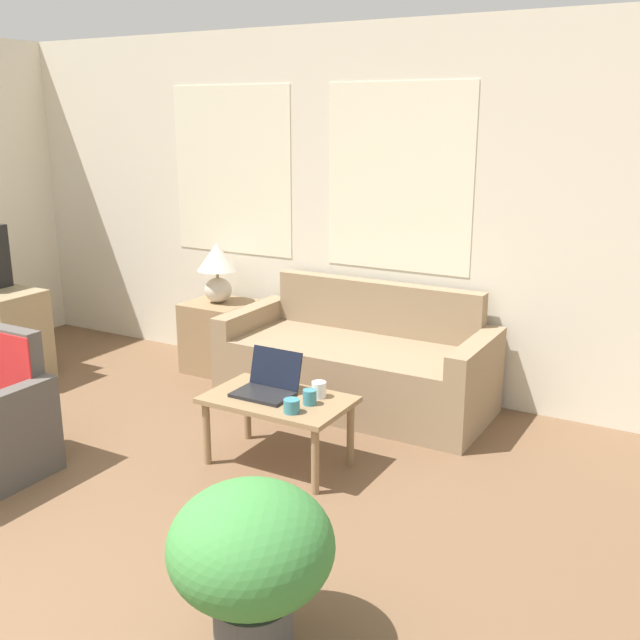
{
  "coord_description": "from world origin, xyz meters",
  "views": [
    {
      "loc": [
        2.78,
        -1.14,
        1.99
      ],
      "look_at": [
        0.56,
        2.74,
        0.75
      ],
      "focal_mm": 42.0,
      "sensor_mm": 36.0,
      "label": 1
    }
  ],
  "objects_px": {
    "couch": "(359,366)",
    "cup_navy": "(292,406)",
    "laptop": "(268,384)",
    "coffee_table": "(278,406)",
    "table_lamp": "(217,267)",
    "cup_yellow": "(310,397)",
    "potted_plant": "(251,554)",
    "cup_white": "(319,389)"
  },
  "relations": [
    {
      "from": "cup_white",
      "to": "laptop",
      "type": "bearing_deg",
      "value": -161.8
    },
    {
      "from": "cup_navy",
      "to": "cup_white",
      "type": "xyz_separation_m",
      "value": [
        0.01,
        0.27,
        0.01
      ]
    },
    {
      "from": "table_lamp",
      "to": "potted_plant",
      "type": "xyz_separation_m",
      "value": [
        2.08,
        -2.56,
        -0.43
      ]
    },
    {
      "from": "couch",
      "to": "cup_navy",
      "type": "bearing_deg",
      "value": -79.93
    },
    {
      "from": "cup_navy",
      "to": "cup_white",
      "type": "distance_m",
      "value": 0.28
    },
    {
      "from": "laptop",
      "to": "potted_plant",
      "type": "bearing_deg",
      "value": -58.6
    },
    {
      "from": "laptop",
      "to": "cup_yellow",
      "type": "relative_size",
      "value": 3.93
    },
    {
      "from": "couch",
      "to": "cup_navy",
      "type": "height_order",
      "value": "couch"
    },
    {
      "from": "cup_yellow",
      "to": "laptop",
      "type": "bearing_deg",
      "value": 174.79
    },
    {
      "from": "cup_navy",
      "to": "potted_plant",
      "type": "bearing_deg",
      "value": -64.58
    },
    {
      "from": "cup_yellow",
      "to": "potted_plant",
      "type": "height_order",
      "value": "potted_plant"
    },
    {
      "from": "table_lamp",
      "to": "cup_white",
      "type": "height_order",
      "value": "table_lamp"
    },
    {
      "from": "coffee_table",
      "to": "cup_yellow",
      "type": "relative_size",
      "value": 9.75
    },
    {
      "from": "couch",
      "to": "cup_yellow",
      "type": "relative_size",
      "value": 21.97
    },
    {
      "from": "table_lamp",
      "to": "coffee_table",
      "type": "relative_size",
      "value": 0.56
    },
    {
      "from": "cup_navy",
      "to": "couch",
      "type": "bearing_deg",
      "value": 100.07
    },
    {
      "from": "couch",
      "to": "cup_navy",
      "type": "xyz_separation_m",
      "value": [
        0.22,
        -1.25,
        0.18
      ]
    },
    {
      "from": "coffee_table",
      "to": "potted_plant",
      "type": "xyz_separation_m",
      "value": [
        0.77,
        -1.37,
        0.05
      ]
    },
    {
      "from": "cup_navy",
      "to": "potted_plant",
      "type": "relative_size",
      "value": 0.13
    },
    {
      "from": "cup_navy",
      "to": "cup_yellow",
      "type": "bearing_deg",
      "value": 81.18
    },
    {
      "from": "table_lamp",
      "to": "cup_white",
      "type": "relative_size",
      "value": 5.1
    },
    {
      "from": "laptop",
      "to": "cup_navy",
      "type": "bearing_deg",
      "value": -33.21
    },
    {
      "from": "cup_yellow",
      "to": "potted_plant",
      "type": "distance_m",
      "value": 1.48
    },
    {
      "from": "coffee_table",
      "to": "potted_plant",
      "type": "height_order",
      "value": "potted_plant"
    },
    {
      "from": "table_lamp",
      "to": "laptop",
      "type": "xyz_separation_m",
      "value": [
        1.23,
        -1.16,
        -0.37
      ]
    },
    {
      "from": "coffee_table",
      "to": "laptop",
      "type": "distance_m",
      "value": 0.14
    },
    {
      "from": "cup_yellow",
      "to": "potted_plant",
      "type": "relative_size",
      "value": 0.13
    },
    {
      "from": "cup_yellow",
      "to": "cup_navy",
      "type": "bearing_deg",
      "value": -98.82
    },
    {
      "from": "table_lamp",
      "to": "coffee_table",
      "type": "height_order",
      "value": "table_lamp"
    },
    {
      "from": "potted_plant",
      "to": "cup_yellow",
      "type": "bearing_deg",
      "value": 112.05
    },
    {
      "from": "table_lamp",
      "to": "cup_navy",
      "type": "relative_size",
      "value": 5.26
    },
    {
      "from": "table_lamp",
      "to": "cup_white",
      "type": "bearing_deg",
      "value": -34.99
    },
    {
      "from": "coffee_table",
      "to": "potted_plant",
      "type": "distance_m",
      "value": 1.57
    },
    {
      "from": "laptop",
      "to": "cup_white",
      "type": "relative_size",
      "value": 3.64
    },
    {
      "from": "table_lamp",
      "to": "cup_navy",
      "type": "bearing_deg",
      "value": -41.64
    },
    {
      "from": "coffee_table",
      "to": "laptop",
      "type": "bearing_deg",
      "value": 162.0
    },
    {
      "from": "cup_yellow",
      "to": "potted_plant",
      "type": "bearing_deg",
      "value": -67.95
    },
    {
      "from": "coffee_table",
      "to": "cup_navy",
      "type": "xyz_separation_m",
      "value": [
        0.19,
        -0.15,
        0.09
      ]
    },
    {
      "from": "couch",
      "to": "table_lamp",
      "type": "height_order",
      "value": "table_lamp"
    },
    {
      "from": "couch",
      "to": "potted_plant",
      "type": "distance_m",
      "value": 2.6
    },
    {
      "from": "laptop",
      "to": "cup_white",
      "type": "xyz_separation_m",
      "value": [
        0.29,
        0.09,
        -0.01
      ]
    },
    {
      "from": "laptop",
      "to": "coffee_table",
      "type": "bearing_deg",
      "value": -18.0
    }
  ]
}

